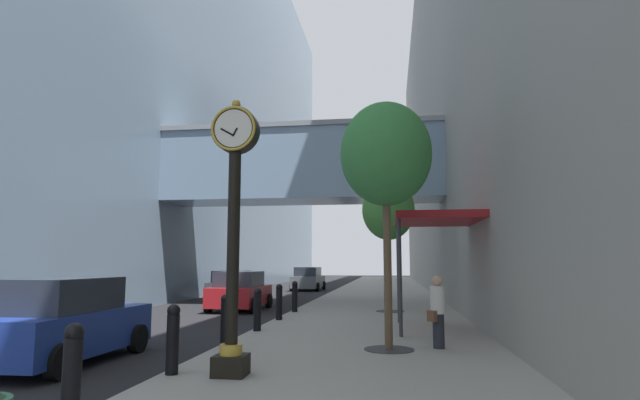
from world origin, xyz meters
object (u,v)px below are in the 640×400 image
at_px(street_clock, 234,219).
at_px(car_red_mid, 240,291).
at_px(street_tree_near, 386,156).
at_px(car_silver_near, 232,286).
at_px(bollard_third, 225,319).
at_px(car_blue_far, 65,322).
at_px(bollard_nearest, 72,372).
at_px(bollard_second, 173,337).
at_px(car_grey_trailing, 308,279).
at_px(street_tree_mid_near, 388,211).
at_px(bollard_fifth, 279,301).
at_px(bollard_fourth, 257,308).
at_px(pedestrian_walking, 438,310).
at_px(bollard_sixth, 295,296).

xyz_separation_m(street_clock, car_red_mid, (-3.82, 13.16, -2.01)).
height_order(street_tree_near, car_silver_near, street_tree_near).
relative_size(bollard_third, car_blue_far, 0.29).
height_order(bollard_nearest, car_blue_far, car_blue_far).
xyz_separation_m(bollard_second, car_grey_trailing, (-2.40, 29.35, 0.07)).
xyz_separation_m(street_clock, street_tree_near, (2.67, 3.02, 1.71)).
distance_m(bollard_third, car_blue_far, 3.32).
xyz_separation_m(bollard_nearest, street_tree_mid_near, (3.71, 14.88, 3.39)).
bearing_deg(bollard_third, bollard_second, -90.00).
distance_m(street_clock, car_silver_near, 20.19).
bearing_deg(bollard_fifth, bollard_second, -90.00).
distance_m(street_tree_mid_near, car_silver_near, 11.79).
distance_m(bollard_fourth, pedestrian_walking, 5.34).
relative_size(street_tree_mid_near, car_silver_near, 1.27).
height_order(bollard_fourth, bollard_fifth, same).
relative_size(bollard_second, car_silver_near, 0.29).
xyz_separation_m(street_clock, pedestrian_walking, (3.78, 3.36, -1.83)).
height_order(bollard_third, bollard_fifth, same).
bearing_deg(bollard_fifth, bollard_third, -90.00).
distance_m(street_clock, bollard_third, 3.64).
xyz_separation_m(bollard_fifth, bollard_sixth, (0.00, 2.84, 0.00)).
bearing_deg(bollard_third, bollard_sixth, 90.00).
bearing_deg(bollard_fifth, street_tree_mid_near, 43.44).
xyz_separation_m(bollard_nearest, car_blue_far, (-2.90, 4.07, 0.07)).
relative_size(street_clock, bollard_nearest, 4.06).
bearing_deg(bollard_nearest, bollard_second, 90.00).
relative_size(bollard_fourth, bollard_fifth, 1.00).
relative_size(bollard_nearest, bollard_fourth, 1.00).
xyz_separation_m(bollard_fifth, car_silver_near, (-5.05, 10.65, 0.02)).
xyz_separation_m(bollard_nearest, bollard_third, (0.00, 5.68, 0.00)).
relative_size(street_clock, car_silver_near, 1.17).
relative_size(street_clock, car_blue_far, 1.17).
xyz_separation_m(car_silver_near, car_grey_trailing, (2.64, 10.18, 0.05)).
bearing_deg(car_grey_trailing, car_blue_far, -91.01).
distance_m(bollard_nearest, street_tree_mid_near, 15.70).
bearing_deg(bollard_fifth, street_tree_near, -55.89).
bearing_deg(bollard_sixth, bollard_third, -90.00).
relative_size(bollard_second, car_blue_far, 0.29).
bearing_deg(car_red_mid, bollard_nearest, -80.15).
distance_m(bollard_third, bollard_fifth, 5.68).
bearing_deg(car_silver_near, bollard_fifth, -64.65).
relative_size(street_clock, pedestrian_walking, 3.00).
bearing_deg(car_red_mid, pedestrian_walking, -52.18).
relative_size(bollard_fourth, bollard_sixth, 1.00).
bearing_deg(pedestrian_walking, bollard_nearest, -127.74).
height_order(car_silver_near, car_blue_far, car_blue_far).
bearing_deg(bollard_second, bollard_third, 90.00).
bearing_deg(street_tree_mid_near, pedestrian_walking, -82.68).
xyz_separation_m(bollard_fifth, car_red_mid, (-2.78, 4.66, 0.05)).
relative_size(bollard_third, car_red_mid, 0.30).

